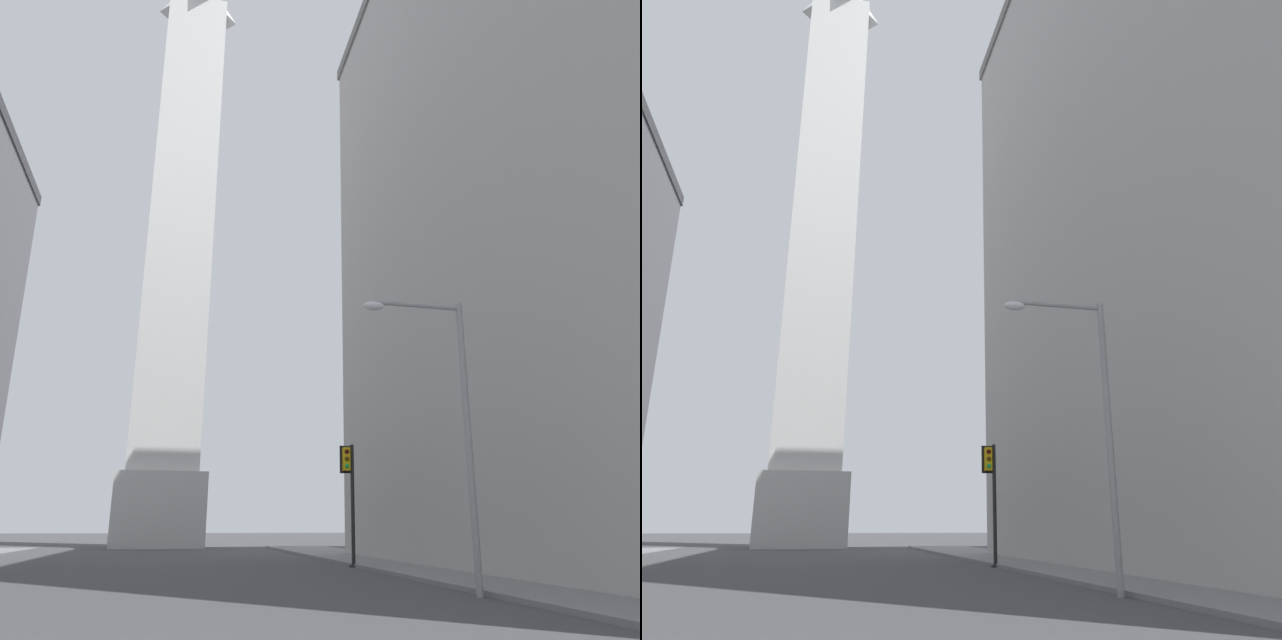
{
  "view_description": "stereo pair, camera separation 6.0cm",
  "coord_description": "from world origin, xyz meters",
  "views": [
    {
      "loc": [
        1.07,
        -0.59,
        1.78
      ],
      "look_at": [
        8.71,
        33.05,
        13.25
      ],
      "focal_mm": 35.0,
      "sensor_mm": 36.0,
      "label": 1
    },
    {
      "loc": [
        1.13,
        -0.6,
        1.78
      ],
      "look_at": [
        8.71,
        33.05,
        13.25
      ],
      "focal_mm": 35.0,
      "sensor_mm": 36.0,
      "label": 2
    }
  ],
  "objects": [
    {
      "name": "sidewalk_right",
      "position": [
        11.94,
        21.8,
        0.07
      ],
      "size": [
        5.0,
        72.67,
        0.15
      ],
      "primitive_type": "cube",
      "color": "slate",
      "rests_on": "ground_plane"
    },
    {
      "name": "traffic_light_mid_right",
      "position": [
        9.3,
        29.22,
        3.7
      ],
      "size": [
        0.77,
        0.51,
        5.61
      ],
      "color": "black",
      "rests_on": "ground_plane"
    },
    {
      "name": "street_lamp",
      "position": [
        8.71,
        16.03,
        5.1
      ],
      "size": [
        3.15,
        0.36,
        8.28
      ],
      "color": "gray",
      "rests_on": "ground_plane"
    },
    {
      "name": "obelisk",
      "position": [
        0.0,
        60.56,
        31.83
      ],
      "size": [
        7.99,
        7.99,
        66.76
      ],
      "color": "silver",
      "rests_on": "ground_plane"
    }
  ]
}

